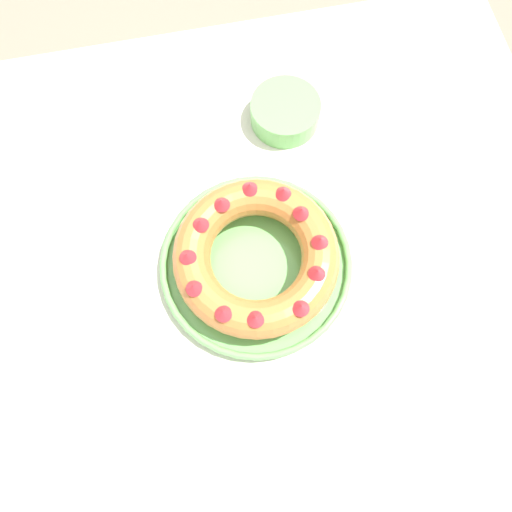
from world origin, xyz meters
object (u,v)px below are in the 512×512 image
(bundt_cake, at_px, (256,256))
(fork, at_px, (109,311))
(serving_dish, at_px, (256,264))
(cake_knife, at_px, (127,312))
(serving_knife, at_px, (91,332))
(side_bowl, at_px, (285,112))

(bundt_cake, distance_m, fork, 0.27)
(serving_dish, xyz_separation_m, cake_knife, (-0.23, -0.04, -0.01))
(serving_dish, height_order, bundt_cake, bundt_cake)
(serving_knife, relative_size, side_bowl, 1.63)
(serving_knife, distance_m, side_bowl, 0.54)
(fork, distance_m, side_bowl, 0.50)
(serving_dish, relative_size, cake_knife, 2.03)
(bundt_cake, bearing_deg, fork, -173.85)
(fork, xyz_separation_m, serving_knife, (-0.03, -0.03, 0.00))
(serving_knife, xyz_separation_m, side_bowl, (0.41, 0.35, 0.02))
(serving_dish, distance_m, fork, 0.27)
(serving_dish, bearing_deg, bundt_cake, -159.23)
(fork, relative_size, cake_knife, 1.15)
(side_bowl, bearing_deg, bundt_cake, -112.08)
(cake_knife, bearing_deg, serving_dish, 15.35)
(serving_knife, bearing_deg, bundt_cake, 11.48)
(bundt_cake, height_order, side_bowl, bundt_cake)
(serving_dish, relative_size, bundt_cake, 1.20)
(serving_dish, height_order, serving_knife, serving_dish)
(serving_dish, height_order, fork, serving_dish)
(serving_dish, xyz_separation_m, side_bowl, (0.12, 0.29, 0.01))
(serving_dish, distance_m, cake_knife, 0.24)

